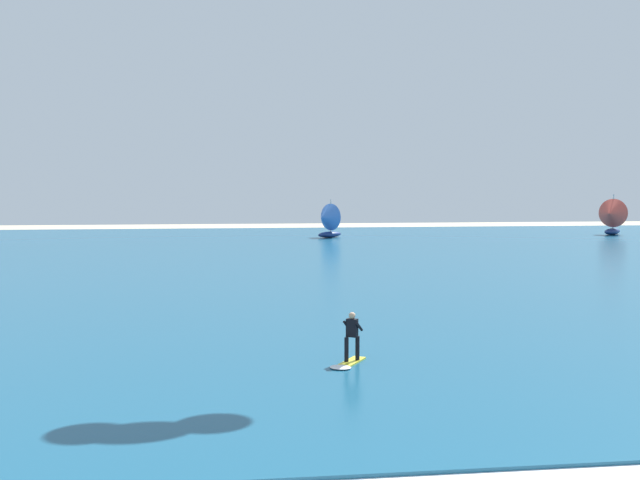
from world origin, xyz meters
The scene contains 4 objects.
ocean centered at (0.00, 51.40, 0.05)m, with size 160.00×90.00×0.10m, color navy.
kitesurfer centered at (1.05, 15.78, 0.70)m, with size 1.53×1.95×1.67m.
sailboat_mid_right centered at (42.81, 75.87, 2.31)m, with size 4.26×4.27×4.83m.
sailboat_mid_left centered at (8.57, 75.55, 2.07)m, with size 3.86×3.71×4.31m.
Camera 1 is at (-3.04, -8.14, 5.90)m, focal length 42.17 mm.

